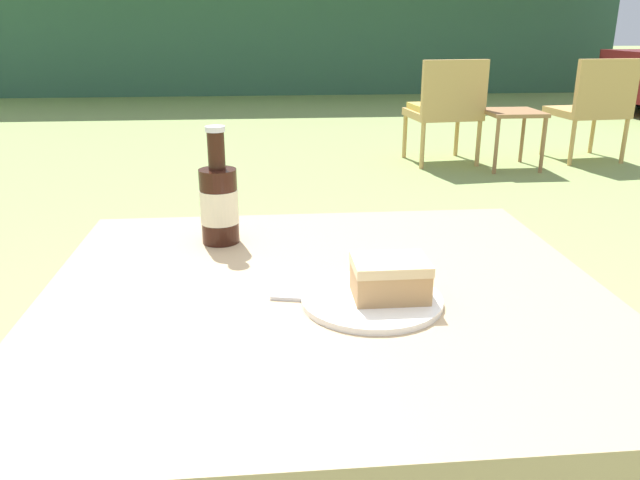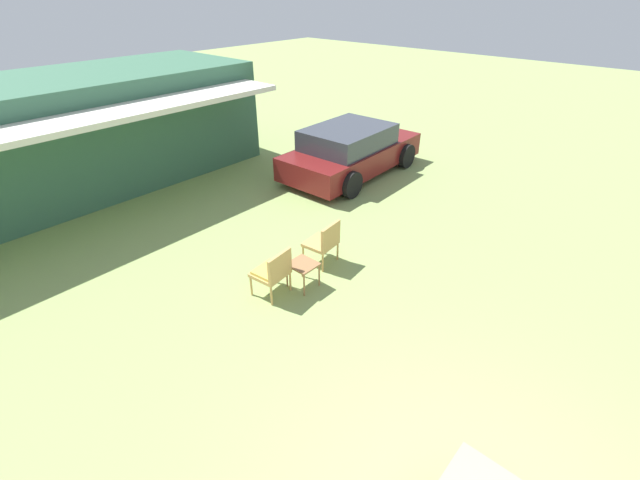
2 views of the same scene
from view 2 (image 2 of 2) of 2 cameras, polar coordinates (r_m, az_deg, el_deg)
The scene contains 4 objects.
parked_car at distance 11.65m, azimuth 4.14°, elevation 11.80°, with size 4.18×2.16×1.30m.
wicker_chair_cushioned at distance 6.99m, azimuth -6.31°, elevation -4.10°, with size 0.58×0.55×0.85m.
wicker_chair_plain at distance 7.72m, azimuth 0.59°, elevation -0.13°, with size 0.58×0.55×0.85m.
garden_side_table at distance 7.18m, azimuth -2.30°, elevation -3.58°, with size 0.42×0.45×0.46m.
Camera 2 is at (-2.33, -0.21, 4.49)m, focal length 24.00 mm.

